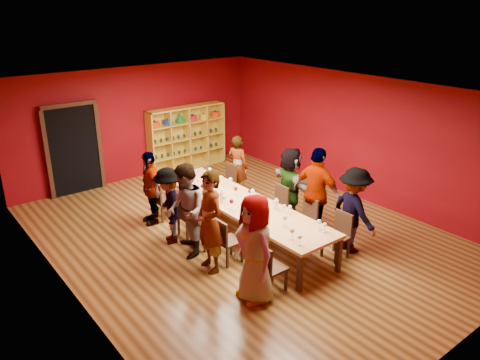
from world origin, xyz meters
The scene contains 50 objects.
room_shell centered at (0.00, 0.00, 1.50)m, with size 7.10×9.10×3.04m.
tasting_table centered at (0.00, 0.00, 0.70)m, with size 1.10×4.50×0.75m.
doorway centered at (-1.80, 4.43, 1.12)m, with size 1.40×0.17×2.30m.
shelving_unit centered at (1.40, 4.32, 0.98)m, with size 2.40×0.40×1.80m.
chair_person_left_0 centered at (-0.91, -1.86, 0.50)m, with size 0.42×0.42×0.89m.
person_left_0 centered at (-1.21, -1.86, 0.91)m, with size 0.89×0.49×1.83m, color #151B3B.
chair_person_left_1 centered at (-0.91, -0.67, 0.50)m, with size 0.42×0.42×0.89m.
person_left_1 centered at (-1.25, -0.67, 0.94)m, with size 0.69×0.50×1.88m, color #5F7FC4.
chair_person_left_2 centered at (-0.91, 0.05, 0.50)m, with size 0.42×0.42×0.89m.
person_left_2 centered at (-1.29, 0.05, 0.91)m, with size 0.88×0.48×1.81m, color silver.
chair_person_left_3 centered at (-0.91, 0.68, 0.50)m, with size 0.42×0.42×0.89m.
person_left_3 centered at (-1.30, 0.68, 0.78)m, with size 1.01×0.42×1.57m, color #131A36.
chair_person_left_4 centered at (-0.91, 1.69, 0.50)m, with size 0.42×0.42×0.89m.
person_left_4 centered at (-1.15, 1.69, 0.81)m, with size 0.95×0.43×1.63m, color #141938.
chair_person_right_0 centered at (0.91, -1.80, 0.50)m, with size 0.42×0.42×0.89m.
person_right_0 centered at (1.29, -1.80, 0.85)m, with size 1.10×0.45×1.70m, color #5685B2.
chair_person_right_1 centered at (0.91, -0.95, 0.50)m, with size 0.42×0.42×0.89m.
person_right_1 centered at (1.18, -0.95, 0.95)m, with size 1.11×0.51×1.89m, color pink.
chair_person_right_2 centered at (0.91, -0.10, 0.50)m, with size 0.42×0.42×0.89m.
person_right_2 centered at (1.27, -0.10, 0.84)m, with size 1.56×0.45×1.69m, color white.
chair_person_right_4 centered at (0.91, 1.70, 0.50)m, with size 0.42×0.42×0.89m.
person_right_4 centered at (1.22, 1.70, 0.78)m, with size 0.57×0.41×1.55m, color #131636.
wine_glass_0 centered at (0.32, -1.80, 0.89)m, with size 0.08×0.08×0.20m.
wine_glass_1 centered at (-0.31, 0.75, 0.89)m, with size 0.08×0.08×0.19m.
wine_glass_2 centered at (-0.28, 1.66, 0.88)m, with size 0.07×0.07×0.18m.
wine_glass_3 centered at (0.28, 1.07, 0.89)m, with size 0.08×0.08×0.19m.
wine_glass_4 centered at (-0.21, 1.24, 0.89)m, with size 0.08×0.08×0.19m.
wine_glass_5 centered at (-0.36, 0.88, 0.90)m, with size 0.08×0.08×0.21m.
wine_glass_6 centered at (-0.37, -0.15, 0.91)m, with size 0.09×0.09×0.22m.
wine_glass_7 centered at (0.35, 1.82, 0.90)m, with size 0.08×0.08×0.20m.
wine_glass_8 centered at (-0.34, -1.99, 0.89)m, with size 0.08×0.08×0.20m.
wine_glass_9 centered at (0.12, 0.34, 0.89)m, with size 0.08×0.08×0.20m.
wine_glass_10 centered at (0.33, 0.81, 0.91)m, with size 0.09×0.09×0.21m.
wine_glass_11 centered at (-0.34, 1.80, 0.89)m, with size 0.08×0.08×0.19m.
wine_glass_12 centered at (-0.36, -0.89, 0.88)m, with size 0.07×0.07×0.18m.
wine_glass_13 centered at (0.27, 0.08, 0.89)m, with size 0.08×0.08×0.19m.
wine_glass_14 centered at (-0.05, -1.33, 0.91)m, with size 0.09×0.09×0.22m.
wine_glass_15 centered at (0.00, -0.37, 0.90)m, with size 0.08×0.08×0.21m.
wine_glass_16 centered at (0.28, -0.01, 0.91)m, with size 0.09×0.09×0.22m.
wine_glass_17 centered at (-0.34, 0.13, 0.90)m, with size 0.08×0.08×0.20m.
wine_glass_18 centered at (0.33, -0.90, 0.88)m, with size 0.07×0.07×0.18m.
wine_glass_19 centered at (0.33, -1.93, 0.88)m, with size 0.07×0.07×0.18m.
wine_glass_20 centered at (-0.32, -0.98, 0.90)m, with size 0.08×0.08×0.21m.
wine_glass_21 centered at (0.37, -1.01, 0.88)m, with size 0.07×0.07×0.18m.
wine_glass_22 centered at (-0.30, -1.77, 0.90)m, with size 0.08×0.08×0.21m.
wine_glass_23 centered at (0.36, 1.65, 0.90)m, with size 0.08×0.08×0.20m.
spittoon_bowl centered at (0.03, -0.30, 0.82)m, with size 0.31×0.31×0.17m, color #B3B5BA.
carafe_a centered at (-0.28, 0.28, 0.86)m, with size 0.12×0.12×0.25m.
carafe_b centered at (0.31, -0.69, 0.85)m, with size 0.11×0.11×0.23m.
wine_bottle centered at (0.19, 1.48, 0.87)m, with size 0.08×0.08×0.32m.
Camera 1 is at (-5.39, -6.80, 4.57)m, focal length 35.00 mm.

